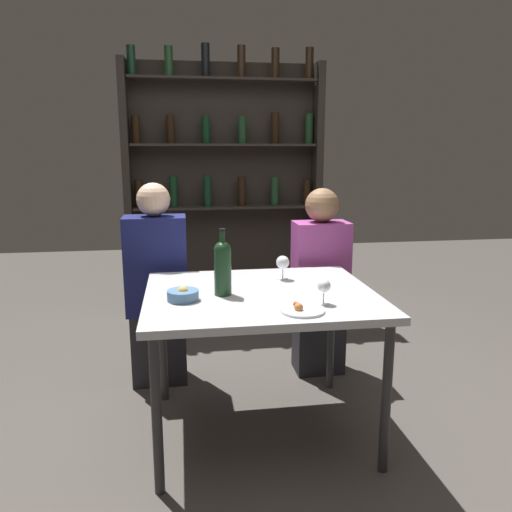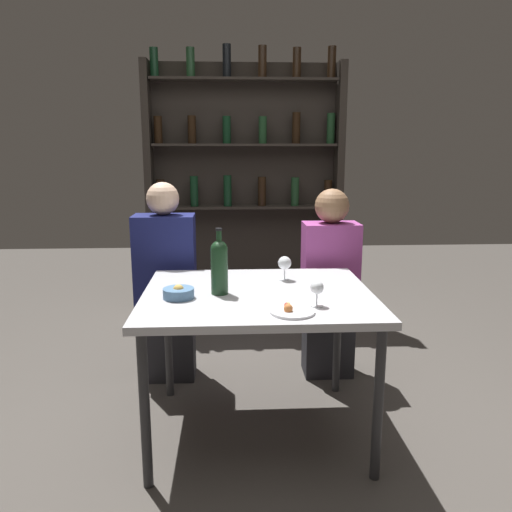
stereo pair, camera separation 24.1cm
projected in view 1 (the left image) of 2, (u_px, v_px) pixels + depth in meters
name	position (u px, v px, depth m)	size (l,w,h in m)	color
ground_plane	(260.00, 430.00, 2.60)	(10.00, 10.00, 0.00)	#47423D
dining_table	(260.00, 305.00, 2.45)	(1.11, 0.94, 0.75)	silver
wine_rack_wall	(224.00, 181.00, 4.23)	(1.66, 0.21, 2.25)	#28231E
wine_bottle	(223.00, 265.00, 2.36)	(0.08, 0.08, 0.32)	#19381E
wine_glass_0	(324.00, 287.00, 2.23)	(0.06, 0.06, 0.12)	silver
wine_glass_1	(283.00, 263.00, 2.66)	(0.07, 0.07, 0.13)	silver
food_plate_0	(301.00, 310.00, 2.14)	(0.19, 0.19, 0.04)	white
snack_bowl	(183.00, 295.00, 2.30)	(0.15, 0.15, 0.07)	#4C7299
seated_person_left	(157.00, 291.00, 3.04)	(0.37, 0.22, 1.24)	#26262B
seated_person_right	(320.00, 286.00, 3.19)	(0.34, 0.22, 1.20)	#26262B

